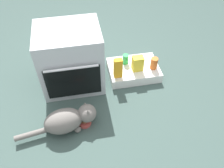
# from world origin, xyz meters

# --- Properties ---
(ground) EXTENTS (8.00, 8.00, 0.00)m
(ground) POSITION_xyz_m (0.00, 0.00, 0.00)
(ground) COLOR #384C47
(oven) EXTENTS (0.65, 0.56, 0.70)m
(oven) POSITION_xyz_m (-0.04, 0.43, 0.35)
(oven) COLOR #B7BABF
(oven) RESTS_ON ground
(pantry_cabinet) EXTENTS (0.58, 0.42, 0.12)m
(pantry_cabinet) POSITION_xyz_m (0.65, 0.44, 0.06)
(pantry_cabinet) COLOR white
(pantry_cabinet) RESTS_ON ground
(food_bowl) EXTENTS (0.13, 0.13, 0.07)m
(food_bowl) POSITION_xyz_m (0.01, -0.16, 0.03)
(food_bowl) COLOR #C64C47
(food_bowl) RESTS_ON ground
(cat) EXTENTS (0.78, 0.29, 0.26)m
(cat) POSITION_xyz_m (-0.14, -0.19, 0.13)
(cat) COLOR slate
(cat) RESTS_ON ground
(snack_bag) EXTENTS (0.12, 0.09, 0.18)m
(snack_bag) POSITION_xyz_m (0.68, 0.38, 0.21)
(snack_bag) COLOR yellow
(snack_bag) RESTS_ON pantry_cabinet
(juice_carton) EXTENTS (0.09, 0.06, 0.24)m
(juice_carton) POSITION_xyz_m (0.44, 0.31, 0.24)
(juice_carton) COLOR orange
(juice_carton) RESTS_ON pantry_cabinet
(sauce_jar) EXTENTS (0.08, 0.08, 0.14)m
(sauce_jar) POSITION_xyz_m (0.87, 0.37, 0.19)
(sauce_jar) COLOR #D16023
(sauce_jar) RESTS_ON pantry_cabinet
(soda_can) EXTENTS (0.07, 0.07, 0.12)m
(soda_can) POSITION_xyz_m (0.57, 0.51, 0.18)
(soda_can) COLOR green
(soda_can) RESTS_ON pantry_cabinet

